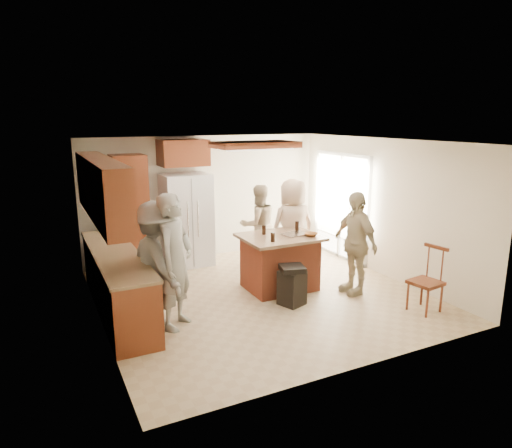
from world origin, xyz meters
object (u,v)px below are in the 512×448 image
person_side_right (355,243)px  refrigerator (187,220)px  person_counter (157,263)px  person_behind_left (258,225)px  trash_bin (292,285)px  spindle_chair (426,282)px  kitchen_island (280,262)px  person_behind_right (293,227)px  person_front_left (175,262)px

person_side_right → refrigerator: 3.34m
person_counter → person_behind_left: bearing=-64.6°
trash_bin → person_counter: bearing=171.6°
refrigerator → spindle_chair: (2.50, -3.76, -0.45)m
person_counter → spindle_chair: person_counter is taller
refrigerator → trash_bin: refrigerator is taller
person_side_right → kitchen_island: size_ratio=1.33×
refrigerator → spindle_chair: refrigerator is taller
person_counter → refrigerator: refrigerator is taller
kitchen_island → spindle_chair: bearing=-49.7°
person_side_right → refrigerator: (-2.00, 2.67, 0.05)m
person_behind_right → refrigerator: size_ratio=0.99×
person_behind_right → kitchen_island: person_behind_right is taller
kitchen_island → person_side_right: bearing=-34.6°
person_behind_left → person_side_right: bearing=110.6°
refrigerator → trash_bin: size_ratio=2.86×
refrigerator → trash_bin: 2.85m
person_behind_left → person_behind_right: 0.87m
person_side_right → spindle_chair: bearing=24.7°
refrigerator → person_counter: bearing=-116.8°
person_front_left → kitchen_island: person_front_left is taller
person_behind_left → person_side_right: (0.72, -2.09, 0.06)m
kitchen_island → refrigerator: bearing=116.5°
person_front_left → kitchen_island: bearing=-29.2°
person_behind_left → kitchen_island: size_ratio=1.24×
refrigerator → person_behind_right: bearing=-41.5°
person_behind_left → refrigerator: 1.41m
person_front_left → person_counter: size_ratio=1.08×
person_front_left → person_behind_left: bearing=-5.2°
person_behind_left → kitchen_island: (-0.29, -1.39, -0.32)m
person_behind_right → person_counter: size_ratio=1.02×
person_front_left → trash_bin: bearing=-48.8°
trash_bin → person_behind_right: bearing=59.2°
person_side_right → refrigerator: bearing=-143.3°
person_behind_left → trash_bin: size_ratio=2.52×
person_side_right → spindle_chair: person_side_right is taller
person_counter → trash_bin: 2.11m
kitchen_island → trash_bin: kitchen_island is taller
person_side_right → kitchen_island: (-1.01, 0.70, -0.38)m
person_counter → trash_bin: person_counter is taller
person_front_left → trash_bin: person_front_left is taller
person_behind_right → kitchen_island: bearing=47.6°
trash_bin → spindle_chair: 2.01m
person_front_left → person_counter: person_front_left is taller
person_front_left → person_side_right: (3.00, -0.07, -0.09)m
person_behind_left → refrigerator: refrigerator is taller
person_behind_right → refrigerator: bearing=-38.4°
trash_bin → person_behind_left: bearing=77.5°
trash_bin → refrigerator: bearing=107.0°
person_counter → kitchen_island: (2.18, 0.40, -0.40)m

